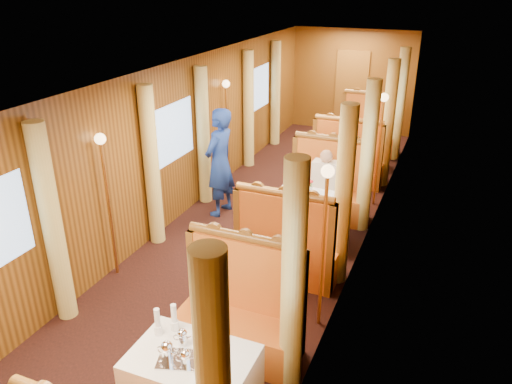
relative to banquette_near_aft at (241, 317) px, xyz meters
The scene contains 43 objects.
floor 2.63m from the banquette_near_aft, 106.79° to the left, with size 3.00×12.00×0.01m, color black, non-canonical shape.
ceiling 3.32m from the banquette_near_aft, 106.79° to the left, with size 3.00×12.00×0.01m, color silver, non-canonical shape.
wall_far 8.56m from the banquette_near_aft, 95.05° to the left, with size 3.00×2.50×0.01m, color brown, non-canonical shape.
wall_left 3.45m from the banquette_near_aft, 132.15° to the left, with size 12.00×2.50×0.01m, color brown, non-canonical shape.
wall_right 2.72m from the banquette_near_aft, 73.21° to the left, with size 12.00×2.50×0.01m, color brown, non-canonical shape.
doorway_far 8.51m from the banquette_near_aft, 95.07° to the left, with size 0.80×0.04×2.00m, color brown.
banquette_near_aft is the anchor object (origin of this frame).
table_mid 2.49m from the banquette_near_aft, 90.00° to the left, with size 1.05×0.72×0.75m, color white.
banquette_mid_fwd 1.47m from the banquette_near_aft, 90.00° to the left, with size 1.30×0.55×1.34m.
banquette_mid_aft 3.50m from the banquette_near_aft, 90.00° to the left, with size 1.30×0.55×1.34m.
table_far 5.99m from the banquette_near_aft, 90.00° to the left, with size 1.05×0.72×0.75m, color white.
banquette_far_fwd 4.97m from the banquette_near_aft, 90.00° to the left, with size 1.30×0.55×1.34m.
banquette_far_aft 7.00m from the banquette_near_aft, 90.00° to the left, with size 1.30×0.55×1.34m.
tea_tray 1.15m from the banquette_near_aft, 93.71° to the right, with size 0.34×0.26×0.01m, color silver.
teapot_left 1.21m from the banquette_near_aft, 97.67° to the right, with size 0.18×0.13×0.14m, color silver, non-canonical shape.
teapot_right 1.19m from the banquette_near_aft, 89.20° to the right, with size 0.15×0.11×0.12m, color silver, non-canonical shape.
teapot_back 1.00m from the banquette_near_aft, 98.39° to the right, with size 0.15×0.11×0.12m, color silver, non-canonical shape.
fruit_plate 1.22m from the banquette_near_aft, 75.48° to the right, with size 0.22×0.22×0.05m.
cup_inboard 1.06m from the banquette_near_aft, 114.82° to the right, with size 0.08×0.08×0.26m.
cup_outboard 0.93m from the banquette_near_aft, 111.54° to the right, with size 0.08×0.08×0.26m.
rose_vase_mid 2.57m from the banquette_near_aft, 90.38° to the left, with size 0.06×0.06×0.36m.
rose_vase_far 6.02m from the banquette_near_aft, 89.88° to the left, with size 0.06×0.06×0.36m.
curtain_left_near_b 2.27m from the banquette_near_aft, behind, with size 0.22×0.22×2.35m, color #DCCB70.
window_right_near 1.62m from the banquette_near_aft, 54.07° to the right, with size 1.20×0.90×0.01m, color #8AADDA, non-canonical shape.
curtain_right_near_b 1.01m from the banquette_near_aft, 20.40° to the right, with size 0.22×0.22×2.35m, color #DCCB70.
window_left_mid 3.50m from the banquette_near_aft, 131.96° to the left, with size 1.20×0.90×0.01m, color #8AADDA, non-canonical shape.
curtain_left_mid_a 2.83m from the banquette_near_aft, 141.31° to the left, with size 0.22×0.22×2.35m, color #DCCB70.
curtain_left_mid_b 3.97m from the banquette_near_aft, 123.11° to the left, with size 0.22×0.22×2.35m, color #DCCB70.
window_right_mid 2.79m from the banquette_near_aft, 73.53° to the left, with size 1.20×0.90×0.01m, color #8AADDA, non-canonical shape.
curtain_right_mid_a 1.97m from the banquette_near_aft, 69.73° to the left, with size 0.22×0.22×2.35m, color #DCCB70.
curtain_right_mid_b 3.41m from the banquette_near_aft, 79.08° to the left, with size 0.22×0.22×2.35m, color #DCCB70.
window_left_far 6.47m from the banquette_near_aft, 110.47° to the left, with size 1.20×0.90×0.01m, color #8AADDA, non-canonical shape.
curtain_left_far_a 5.67m from the banquette_near_aft, 112.25° to the left, with size 0.22×0.22×2.35m, color #DCCB70.
curtain_left_far_b 7.13m from the banquette_near_aft, 107.48° to the left, with size 0.22×0.22×2.35m, color #DCCB70.
window_right_far 6.12m from the banquette_near_aft, 83.00° to the left, with size 1.20×0.90×0.01m, color #8AADDA, non-canonical shape.
curtain_right_far_a 5.30m from the banquette_near_aft, 83.10° to the left, with size 0.22×0.22×2.35m, color #DCCB70.
curtain_right_far_b 6.84m from the banquette_near_aft, 84.68° to the left, with size 0.22×0.22×2.35m, color #DCCB70.
sconce_left_fore 2.47m from the banquette_near_aft, 161.11° to the left, with size 0.14×0.14×1.95m.
sconce_right_fore 1.37m from the banquette_near_aft, 48.54° to the left, with size 0.14×0.14×1.95m.
sconce_left_aft 4.85m from the banquette_near_aft, 116.91° to the left, with size 0.14×0.14×1.95m.
sconce_right_aft 4.39m from the banquette_near_aft, 81.28° to the left, with size 0.14×0.14×1.95m.
steward 3.39m from the banquette_near_aft, 119.62° to the left, with size 0.65×0.43×1.79m, color navy.
passenger 3.27m from the banquette_near_aft, 90.00° to the left, with size 0.40×0.44×0.76m.
Camera 1 is at (2.50, -6.33, 3.70)m, focal length 35.00 mm.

